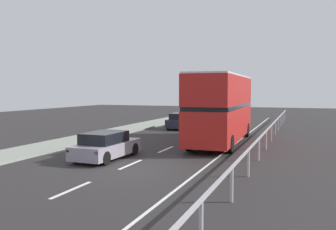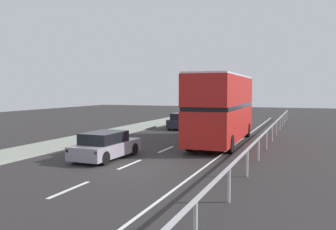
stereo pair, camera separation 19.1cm
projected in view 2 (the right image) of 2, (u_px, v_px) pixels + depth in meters
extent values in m
cube|color=#2B2828|center=(122.00, 169.00, 15.97)|extent=(74.36, 120.00, 0.10)
cube|color=gray|center=(4.00, 156.00, 18.39)|extent=(2.73, 80.00, 0.14)
cube|color=silver|center=(70.00, 189.00, 12.43)|extent=(0.16, 2.29, 0.01)
cube|color=silver|center=(130.00, 164.00, 16.64)|extent=(0.16, 2.29, 0.01)
cube|color=silver|center=(166.00, 149.00, 20.86)|extent=(0.16, 2.29, 0.01)
cube|color=silver|center=(190.00, 139.00, 25.07)|extent=(0.16, 2.29, 0.01)
cube|color=silver|center=(207.00, 132.00, 29.28)|extent=(0.16, 2.29, 0.01)
cube|color=silver|center=(220.00, 127.00, 33.50)|extent=(0.16, 2.29, 0.01)
cube|color=silver|center=(230.00, 123.00, 37.71)|extent=(0.16, 2.29, 0.01)
cube|color=silver|center=(237.00, 120.00, 41.93)|extent=(0.16, 2.29, 0.01)
cube|color=silver|center=(236.00, 144.00, 23.14)|extent=(0.12, 46.00, 0.01)
cube|color=#B2B2B7|center=(270.00, 128.00, 22.33)|extent=(0.08, 42.00, 0.08)
cylinder|color=#B2B2B7|center=(195.00, 225.00, 7.71)|extent=(0.10, 0.10, 1.07)
cylinder|color=#B2B2B7|center=(229.00, 185.00, 10.97)|extent=(0.10, 0.10, 1.07)
cylinder|color=#B2B2B7|center=(247.00, 163.00, 14.22)|extent=(0.10, 0.10, 1.07)
cylinder|color=#B2B2B7|center=(258.00, 150.00, 17.48)|extent=(0.10, 0.10, 1.07)
cylinder|color=#B2B2B7|center=(266.00, 140.00, 20.74)|extent=(0.10, 0.10, 1.07)
cylinder|color=#B2B2B7|center=(272.00, 134.00, 24.00)|extent=(0.10, 0.10, 1.07)
cylinder|color=#B2B2B7|center=(276.00, 128.00, 27.25)|extent=(0.10, 0.10, 1.07)
cylinder|color=#B2B2B7|center=(280.00, 124.00, 30.51)|extent=(0.10, 0.10, 1.07)
cylinder|color=#B2B2B7|center=(282.00, 121.00, 33.77)|extent=(0.10, 0.10, 1.07)
cylinder|color=#B2B2B7|center=(285.00, 118.00, 37.02)|extent=(0.10, 0.10, 1.07)
cylinder|color=#B2B2B7|center=(287.00, 116.00, 40.28)|extent=(0.10, 0.10, 1.07)
cube|color=#B41E19|center=(222.00, 123.00, 23.21)|extent=(2.77, 10.30, 1.94)
cube|color=black|center=(222.00, 106.00, 23.14)|extent=(2.78, 9.89, 0.24)
cube|color=#B41E19|center=(222.00, 90.00, 23.07)|extent=(2.77, 10.30, 1.73)
cube|color=silver|center=(223.00, 76.00, 23.01)|extent=(2.71, 10.09, 0.10)
cube|color=black|center=(235.00, 116.00, 27.99)|extent=(2.27, 0.10, 1.36)
cube|color=yellow|center=(235.00, 85.00, 27.83)|extent=(1.51, 0.08, 0.28)
cylinder|color=black|center=(216.00, 129.00, 27.15)|extent=(0.30, 1.01, 1.00)
cylinder|color=black|center=(248.00, 130.00, 26.37)|extent=(0.30, 1.01, 1.00)
cylinder|color=black|center=(189.00, 142.00, 20.35)|extent=(0.30, 1.01, 1.00)
cylinder|color=black|center=(230.00, 144.00, 19.57)|extent=(0.30, 1.01, 1.00)
cube|color=gray|center=(106.00, 149.00, 18.03)|extent=(1.85, 4.23, 0.64)
cube|color=black|center=(104.00, 137.00, 17.80)|extent=(1.59, 2.34, 0.53)
cube|color=red|center=(67.00, 151.00, 16.42)|extent=(0.16, 0.06, 0.12)
cube|color=red|center=(96.00, 153.00, 15.82)|extent=(0.16, 0.06, 0.12)
cylinder|color=black|center=(108.00, 147.00, 19.63)|extent=(0.22, 0.65, 0.64)
cylinder|color=black|center=(134.00, 149.00, 19.02)|extent=(0.22, 0.65, 0.64)
cylinder|color=black|center=(76.00, 156.00, 17.06)|extent=(0.22, 0.65, 0.64)
cylinder|color=black|center=(105.00, 158.00, 16.46)|extent=(0.22, 0.65, 0.64)
cube|color=#252735|center=(183.00, 123.00, 32.15)|extent=(1.94, 4.19, 0.71)
cube|color=black|center=(182.00, 116.00, 31.92)|extent=(1.64, 2.33, 0.51)
cube|color=red|center=(167.00, 122.00, 30.47)|extent=(0.16, 0.07, 0.12)
cube|color=red|center=(185.00, 123.00, 29.98)|extent=(0.16, 0.07, 0.12)
cylinder|color=black|center=(179.00, 123.00, 33.70)|extent=(0.23, 0.65, 0.64)
cylinder|color=black|center=(195.00, 124.00, 33.20)|extent=(0.23, 0.65, 0.64)
cylinder|color=black|center=(169.00, 126.00, 31.14)|extent=(0.23, 0.65, 0.64)
cylinder|color=black|center=(187.00, 127.00, 30.64)|extent=(0.23, 0.65, 0.64)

